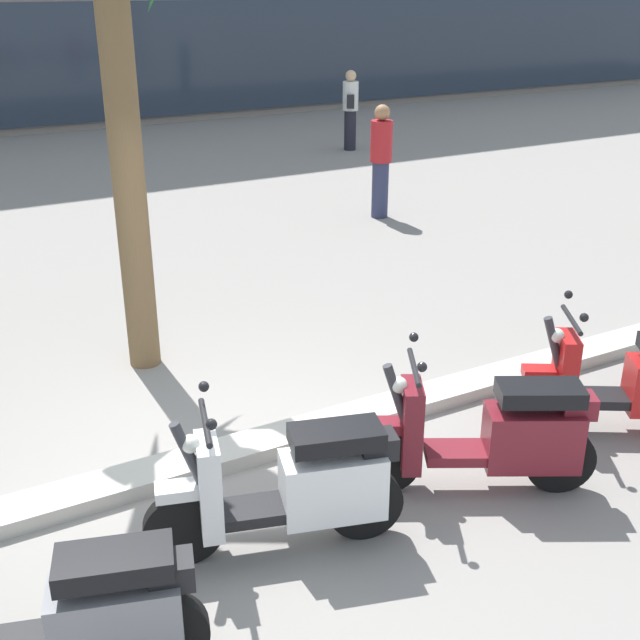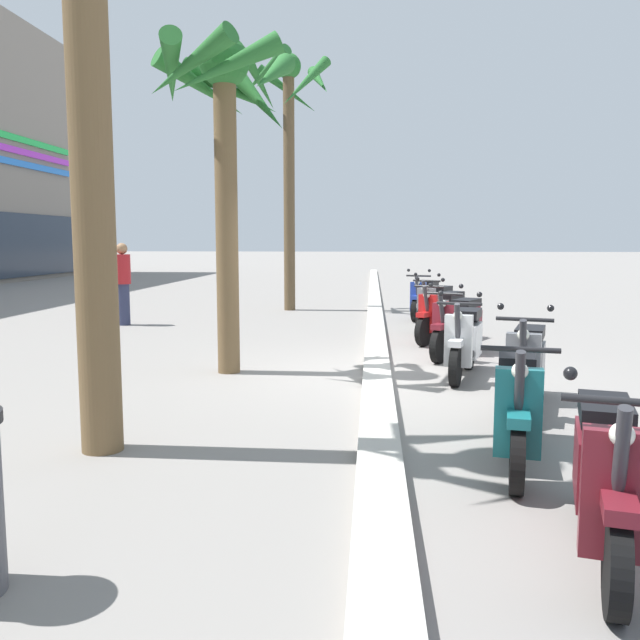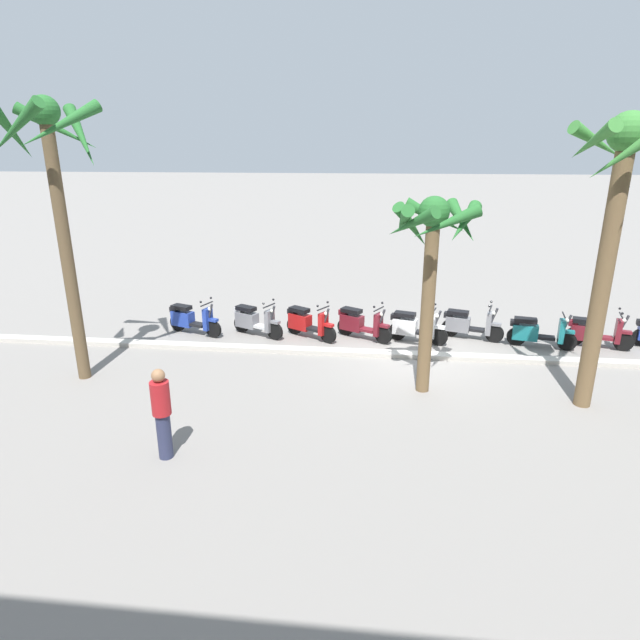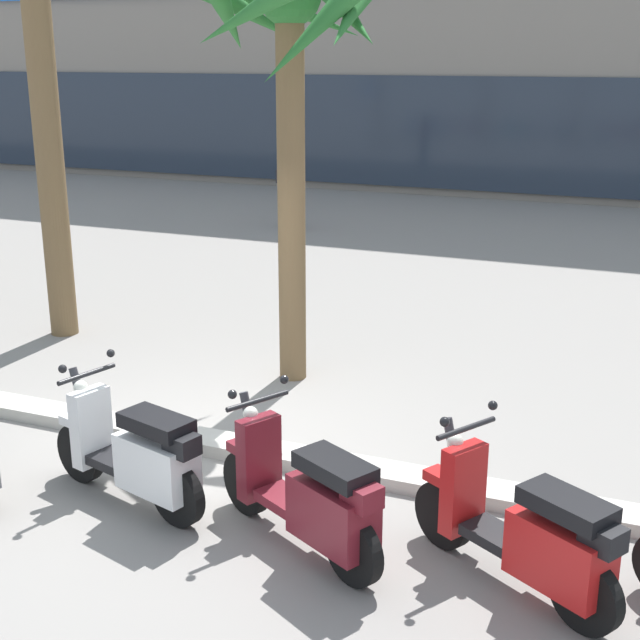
{
  "view_description": "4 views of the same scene",
  "coord_description": "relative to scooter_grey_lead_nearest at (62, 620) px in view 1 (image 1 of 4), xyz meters",
  "views": [
    {
      "loc": [
        -1.93,
        -5.03,
        3.52
      ],
      "look_at": [
        1.08,
        0.47,
        0.85
      ],
      "focal_mm": 45.26,
      "sensor_mm": 36.0,
      "label": 1
    },
    {
      "loc": [
        -8.85,
        0.15,
        1.8
      ],
      "look_at": [
        -2.03,
        0.69,
        0.98
      ],
      "focal_mm": 37.18,
      "sensor_mm": 36.0,
      "label": 2
    },
    {
      "loc": [
        1.15,
        13.5,
        5.44
      ],
      "look_at": [
        2.56,
        0.8,
        1.2
      ],
      "focal_mm": 29.56,
      "sensor_mm": 36.0,
      "label": 3
    },
    {
      "loc": [
        3.82,
        -6.45,
        3.55
      ],
      "look_at": [
        0.92,
        0.68,
        1.19
      ],
      "focal_mm": 49.13,
      "sensor_mm": 36.0,
      "label": 4
    }
  ],
  "objects": [
    {
      "name": "ground_plane",
      "position": [
        1.56,
        1.55,
        -0.45
      ],
      "size": [
        200.0,
        200.0,
        0.0
      ],
      "primitive_type": "plane",
      "color": "gray"
    },
    {
      "name": "scooter_grey_lead_nearest",
      "position": [
        0.0,
        0.0,
        0.0
      ],
      "size": [
        1.75,
        0.78,
        1.17
      ],
      "color": "black",
      "rests_on": "ground"
    },
    {
      "name": "pedestrian_by_palm_tree",
      "position": [
        8.79,
        11.9,
        0.45
      ],
      "size": [
        0.38,
        0.45,
        1.7
      ],
      "color": "black",
      "rests_on": "ground"
    },
    {
      "name": "scooter_red_second_in_line",
      "position": [
        4.72,
        0.41,
        0.01
      ],
      "size": [
        1.59,
        1.02,
        1.17
      ],
      "color": "black",
      "rests_on": "ground"
    },
    {
      "name": "curb_strip",
      "position": [
        1.56,
        1.63,
        -0.39
      ],
      "size": [
        60.0,
        0.36,
        0.12
      ],
      "primitive_type": "cube",
      "color": "#BCB7AD",
      "rests_on": "ground"
    },
    {
      "name": "scooter_white_tail_end",
      "position": [
        1.6,
        0.46,
        0.01
      ],
      "size": [
        1.69,
        0.74,
        1.17
      ],
      "color": "black",
      "rests_on": "ground"
    },
    {
      "name": "pedestrian_window_shopping",
      "position": [
        6.44,
        7.01,
        0.48
      ],
      "size": [
        0.34,
        0.34,
        1.75
      ],
      "color": "#2D3351",
      "rests_on": "ground"
    },
    {
      "name": "scooter_maroon_mid_rear",
      "position": [
        3.16,
        0.33,
        0.01
      ],
      "size": [
        1.64,
        0.98,
        1.17
      ],
      "color": "black",
      "rests_on": "ground"
    }
  ]
}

